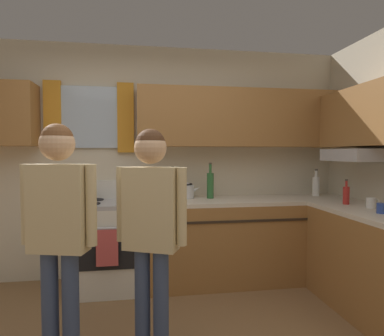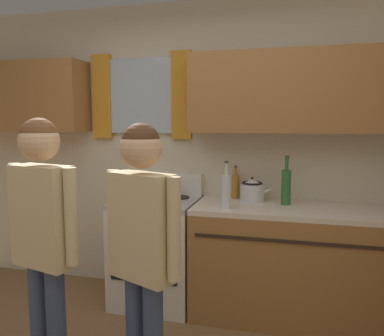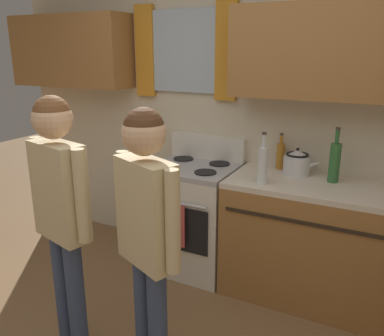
# 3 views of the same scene
# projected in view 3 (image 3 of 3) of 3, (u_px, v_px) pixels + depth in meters

# --- Properties ---
(back_wall_unit) EXTENTS (4.60, 0.42, 2.60)m
(back_wall_unit) POSITION_uv_depth(u_px,v_px,m) (253.00, 91.00, 3.15)
(back_wall_unit) COLOR beige
(back_wall_unit) RESTS_ON ground
(stove_oven) EXTENTS (0.68, 0.67, 1.10)m
(stove_oven) POSITION_uv_depth(u_px,v_px,m) (194.00, 215.00, 3.37)
(stove_oven) COLOR silver
(stove_oven) RESTS_ON ground
(bottle_wine_green) EXTENTS (0.08, 0.08, 0.39)m
(bottle_wine_green) POSITION_uv_depth(u_px,v_px,m) (335.00, 161.00, 2.81)
(bottle_wine_green) COLOR #2D6633
(bottle_wine_green) RESTS_ON kitchen_counter_run
(bottle_tall_clear) EXTENTS (0.07, 0.07, 0.37)m
(bottle_tall_clear) POSITION_uv_depth(u_px,v_px,m) (263.00, 164.00, 2.78)
(bottle_tall_clear) COLOR silver
(bottle_tall_clear) RESTS_ON kitchen_counter_run
(bottle_oil_amber) EXTENTS (0.06, 0.06, 0.29)m
(bottle_oil_amber) POSITION_uv_depth(u_px,v_px,m) (280.00, 155.00, 3.14)
(bottle_oil_amber) COLOR #B27223
(bottle_oil_amber) RESTS_ON kitchen_counter_run
(stovetop_kettle) EXTENTS (0.27, 0.20, 0.21)m
(stovetop_kettle) POSITION_uv_depth(u_px,v_px,m) (297.00, 162.00, 3.00)
(stovetop_kettle) COLOR silver
(stovetop_kettle) RESTS_ON kitchen_counter_run
(adult_left) EXTENTS (0.48, 0.24, 1.58)m
(adult_left) POSITION_uv_depth(u_px,v_px,m) (61.00, 201.00, 2.23)
(adult_left) COLOR #38476B
(adult_left) RESTS_ON ground
(adult_in_plaid) EXTENTS (0.45, 0.28, 1.56)m
(adult_in_plaid) POSITION_uv_depth(u_px,v_px,m) (147.00, 224.00, 1.98)
(adult_in_plaid) COLOR #38476B
(adult_in_plaid) RESTS_ON ground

